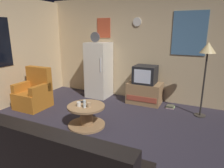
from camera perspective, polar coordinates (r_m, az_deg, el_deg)
ground_plane at (r=3.70m, az=-6.95°, el=-14.58°), size 12.00×12.00×0.00m
wall_with_art at (r=5.45m, az=6.80°, el=9.85°), size 5.20×0.12×2.66m
fridge at (r=5.57m, az=-3.75°, el=4.01°), size 0.60×0.62×1.77m
tv_stand at (r=5.20m, az=9.18°, el=-2.55°), size 0.84×0.53×0.53m
crt_tv at (r=5.07m, az=9.40°, el=2.67°), size 0.54×0.51×0.44m
standing_lamp at (r=4.54m, az=25.42°, el=7.78°), size 0.32×0.32×1.59m
coffee_table at (r=3.98m, az=-7.26°, el=-8.90°), size 0.72×0.72×0.42m
wine_glass at (r=3.77m, az=-7.82°, el=-5.62°), size 0.05×0.05×0.15m
mug_ceramic_white at (r=3.86m, az=-9.39°, el=-5.65°), size 0.08×0.08×0.09m
mug_ceramic_tan at (r=3.79m, az=-6.53°, el=-5.92°), size 0.08×0.08×0.09m
remote_control at (r=4.07m, az=-8.39°, el=-5.02°), size 0.15×0.05×0.02m
armchair at (r=5.20m, az=-21.24°, el=-2.55°), size 0.68×0.68×0.96m
book_stack at (r=5.06m, az=16.21°, el=-6.22°), size 0.20×0.16×0.07m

